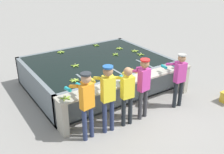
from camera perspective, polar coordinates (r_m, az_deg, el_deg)
name	(u,v)px	position (r m, az deg, el deg)	size (l,w,h in m)	color
ground_plane	(135,112)	(7.44, 5.03, -7.66)	(80.00, 80.00, 0.00)	gray
wash_tank	(96,73)	(8.78, -3.41, 0.94)	(4.32, 3.35, 0.93)	slate
work_ledge	(131,88)	(7.28, 4.11, -2.51)	(4.32, 0.45, 0.93)	#A8A393
worker_0	(86,100)	(5.94, -5.65, -4.93)	(0.48, 0.74, 1.70)	navy
worker_1	(107,92)	(6.15, -0.99, -3.36)	(0.44, 0.74, 1.74)	navy
worker_2	(127,91)	(6.47, 3.21, -3.11)	(0.44, 0.72, 1.59)	#1E2328
worker_3	(143,83)	(6.77, 6.75, -1.29)	(0.48, 0.74, 1.68)	#38383D
worker_4	(179,75)	(7.53, 14.38, 0.32)	(0.44, 0.73, 1.60)	#1E2328
banana_bunch_floating_0	(96,45)	(10.06, -3.50, 6.93)	(0.25, 0.25, 0.08)	#75A333
banana_bunch_floating_1	(74,80)	(7.12, -8.19, -0.70)	(0.28, 0.28, 0.08)	#93BC3D
banana_bunch_floating_2	(61,52)	(9.45, -11.09, 5.37)	(0.28, 0.27, 0.08)	#8CB738
banana_bunch_floating_3	(115,54)	(9.03, 0.74, 4.95)	(0.28, 0.28, 0.08)	#7FAD33
banana_bunch_floating_4	(135,51)	(9.43, 4.95, 5.70)	(0.28, 0.27, 0.08)	#9EC642
banana_bunch_floating_5	(140,54)	(9.08, 6.22, 4.93)	(0.25, 0.25, 0.08)	#93BC3D
banana_bunch_floating_6	(75,65)	(8.13, -8.01, 2.50)	(0.27, 0.28, 0.08)	#8CB738
banana_bunch_floating_7	(119,48)	(9.67, 1.58, 6.26)	(0.27, 0.28, 0.08)	#93BC3D
banana_bunch_ledge_0	(146,74)	(7.51, 7.32, 0.73)	(0.28, 0.28, 0.08)	#8CB738
banana_bunch_ledge_1	(66,98)	(6.25, -10.06, -4.50)	(0.27, 0.27, 0.08)	#8CB738
banana_bunch_ledge_2	(123,83)	(6.89, 2.36, -1.31)	(0.27, 0.27, 0.08)	#8CB738
knife_0	(176,68)	(8.10, 13.73, 1.89)	(0.30, 0.23, 0.02)	silver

